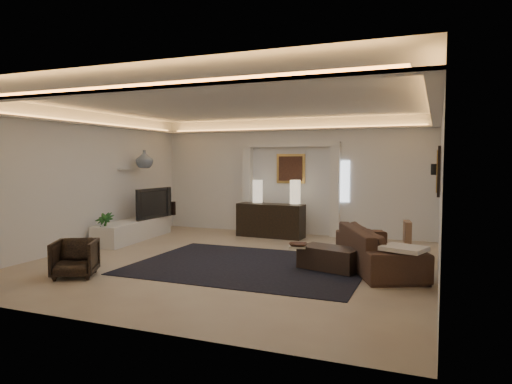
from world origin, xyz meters
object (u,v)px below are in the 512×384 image
at_px(sofa, 378,248).
at_px(armchair, 75,258).
at_px(console, 271,221).
at_px(coffee_table, 330,258).

xyz_separation_m(sofa, armchair, (-4.42, -2.37, -0.05)).
relative_size(console, armchair, 2.49).
distance_m(console, coffee_table, 3.48).
relative_size(console, coffee_table, 1.63).
bearing_deg(sofa, coffee_table, 94.75).
height_order(sofa, coffee_table, sofa).
height_order(coffee_table, armchair, armchair).
xyz_separation_m(coffee_table, armchair, (-3.68, -1.97, 0.09)).
bearing_deg(coffee_table, sofa, 44.90).
bearing_deg(sofa, armchair, 94.36).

